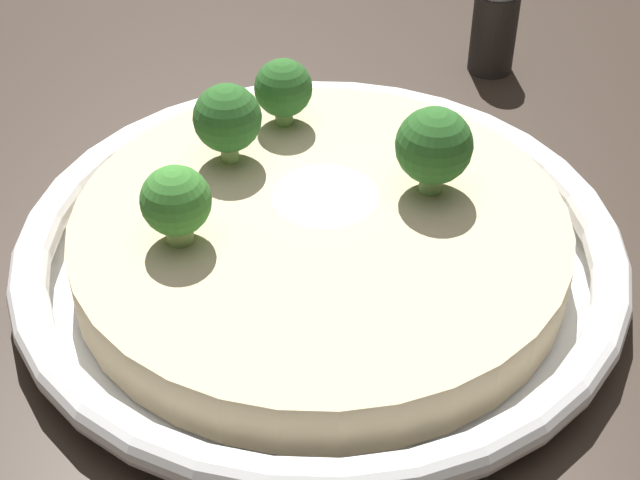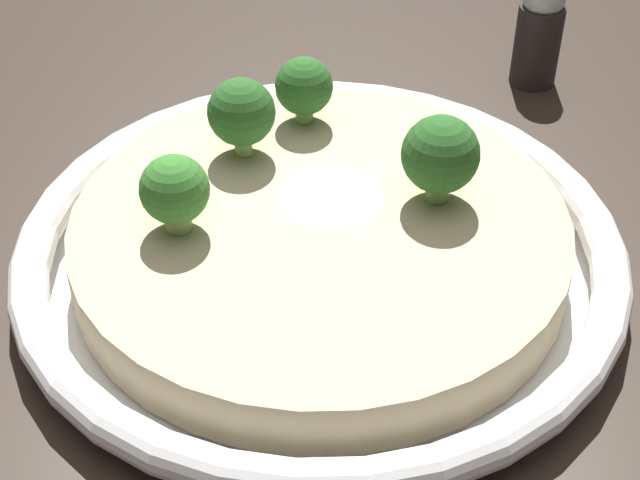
{
  "view_description": "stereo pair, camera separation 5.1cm",
  "coord_description": "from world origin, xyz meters",
  "views": [
    {
      "loc": [
        -0.39,
        -0.05,
        0.35
      ],
      "look_at": [
        0.0,
        0.0,
        0.02
      ],
      "focal_mm": 55.0,
      "sensor_mm": 36.0,
      "label": 1
    },
    {
      "loc": [
        -0.38,
        -0.1,
        0.35
      ],
      "look_at": [
        0.0,
        0.0,
        0.02
      ],
      "focal_mm": 55.0,
      "sensor_mm": 36.0,
      "label": 2
    }
  ],
  "objects": [
    {
      "name": "ground_plane",
      "position": [
        0.0,
        0.0,
        0.0
      ],
      "size": [
        6.0,
        6.0,
        0.0
      ],
      "primitive_type": "plane",
      "color": "#2D231C"
    },
    {
      "name": "broccoli_front_right",
      "position": [
        0.03,
        -0.05,
        0.06
      ],
      "size": [
        0.04,
        0.04,
        0.05
      ],
      "color": "#668E47",
      "rests_on": "risotto_bowl"
    },
    {
      "name": "broccoli_back",
      "position": [
        0.04,
        0.06,
        0.06
      ],
      "size": [
        0.04,
        0.04,
        0.05
      ],
      "color": "#84A856",
      "rests_on": "risotto_bowl"
    },
    {
      "name": "broccoli_back_left",
      "position": [
        -0.03,
        0.07,
        0.06
      ],
      "size": [
        0.04,
        0.04,
        0.04
      ],
      "color": "#84A856",
      "rests_on": "risotto_bowl"
    },
    {
      "name": "pepper_shaker",
      "position": [
        0.23,
        -0.09,
        0.04
      ],
      "size": [
        0.03,
        0.03,
        0.08
      ],
      "color": "black",
      "rests_on": "ground_plane"
    },
    {
      "name": "cheese_sprinkle",
      "position": [
        0.02,
        -0.0,
        0.04
      ],
      "size": [
        0.06,
        0.06,
        0.01
      ],
      "color": "white",
      "rests_on": "risotto_bowl"
    },
    {
      "name": "risotto_bowl",
      "position": [
        0.0,
        0.0,
        0.02
      ],
      "size": [
        0.32,
        0.32,
        0.04
      ],
      "color": "white",
      "rests_on": "ground_plane"
    },
    {
      "name": "broccoli_back_right",
      "position": [
        0.09,
        0.03,
        0.06
      ],
      "size": [
        0.03,
        0.03,
        0.04
      ],
      "color": "#668E47",
      "rests_on": "risotto_bowl"
    }
  ]
}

